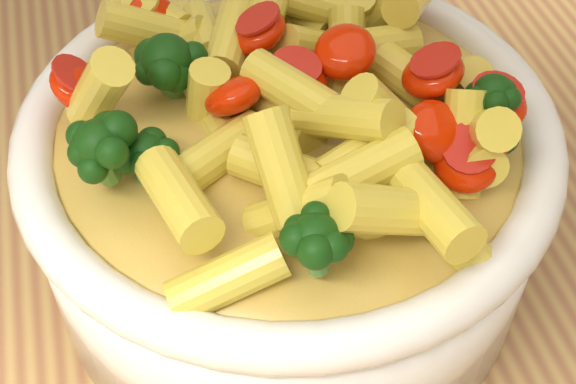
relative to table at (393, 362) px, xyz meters
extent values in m
cube|color=tan|center=(0.00, 0.00, 0.08)|extent=(1.20, 0.80, 0.04)
cylinder|color=white|center=(-0.07, 0.03, 0.16)|extent=(0.27, 0.27, 0.11)
ellipsoid|color=white|center=(-0.07, 0.03, 0.12)|extent=(0.25, 0.25, 0.04)
torus|color=white|center=(-0.07, 0.03, 0.21)|extent=(0.28, 0.28, 0.02)
ellipsoid|color=#EDD451|center=(-0.07, 0.03, 0.21)|extent=(0.24, 0.24, 0.03)
camera|label=1|loc=(-0.14, -0.25, 0.49)|focal=50.00mm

